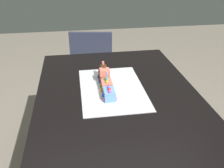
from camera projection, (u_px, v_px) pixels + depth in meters
dining_table at (117, 107)px, 1.62m from camera, size 1.40×1.00×0.74m
chair at (93, 66)px, 2.58m from camera, size 0.46×0.46×0.86m
cake_board at (112, 88)px, 1.61m from camera, size 0.60×0.40×0.00m
cake_locomotive at (104, 73)px, 1.69m from camera, size 0.14×0.08×0.12m
cake_car_caboose_coral at (107, 85)px, 1.58m from camera, size 0.10×0.08×0.07m
cake_car_flatbed_sky_blue at (109, 94)px, 1.48m from camera, size 0.10×0.08×0.07m
birthday_candle at (107, 75)px, 1.54m from camera, size 0.01×0.01×0.06m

